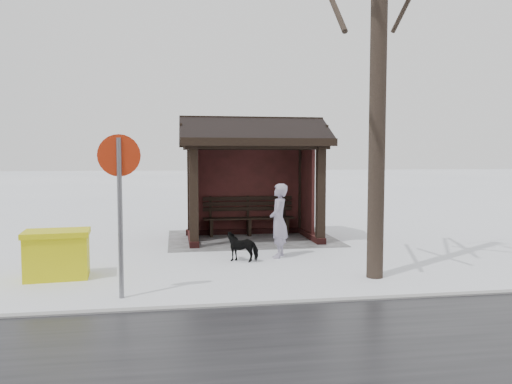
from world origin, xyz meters
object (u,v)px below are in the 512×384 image
at_px(bus_shelter, 252,154).
at_px(pedestrian, 279,221).
at_px(dog, 243,246).
at_px(grit_bin, 57,254).
at_px(road_sign, 120,181).

bearing_deg(bus_shelter, pedestrian, 94.86).
distance_m(dog, grit_bin, 3.48).
relative_size(pedestrian, grit_bin, 1.33).
xyz_separation_m(bus_shelter, dog, (0.59, 2.62, -1.87)).
xyz_separation_m(pedestrian, dog, (0.79, 0.24, -0.48)).
height_order(bus_shelter, road_sign, bus_shelter).
distance_m(bus_shelter, road_sign, 5.66).
bearing_deg(road_sign, dog, -136.77).
distance_m(pedestrian, grit_bin, 4.32).
relative_size(bus_shelter, dog, 5.22).
bearing_deg(pedestrian, road_sign, -27.97).
relative_size(bus_shelter, road_sign, 1.48).
distance_m(pedestrian, dog, 0.96).
bearing_deg(grit_bin, road_sign, 124.80).
xyz_separation_m(bus_shelter, road_sign, (2.73, 4.94, -0.42)).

